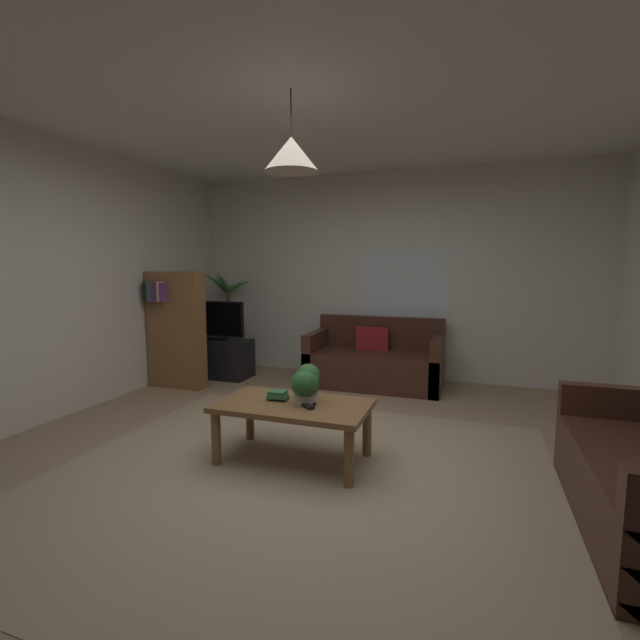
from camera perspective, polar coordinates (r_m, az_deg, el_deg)
floor at (r=3.43m, az=-1.74°, el=-18.48°), size 5.27×5.77×0.02m
rug at (r=3.25m, az=-3.08°, el=-19.67°), size 3.43×3.17×0.01m
wall_back at (r=5.91m, az=8.41°, el=5.63°), size 5.39×0.06×2.67m
wall_left at (r=4.76m, az=-33.47°, el=4.29°), size 0.06×5.77×2.67m
ceiling at (r=3.33m, az=-1.93°, el=28.49°), size 5.27×5.77×0.02m
window_pane at (r=5.84m, az=10.93°, el=4.33°), size 1.09×0.01×0.96m
couch_under_window at (r=5.55m, az=7.08°, el=-5.49°), size 1.61×0.82×0.82m
coffee_table at (r=3.39m, az=-3.46°, el=-11.68°), size 1.13×0.64×0.45m
book_on_table_0 at (r=3.46m, az=-5.35°, el=-9.96°), size 0.16×0.10×0.02m
book_on_table_1 at (r=3.44m, az=-5.50°, el=-9.68°), size 0.16×0.13×0.02m
book_on_table_2 at (r=3.44m, az=-5.48°, el=-9.26°), size 0.14×0.11×0.03m
remote_on_table_0 at (r=3.27m, az=-1.76°, el=-10.92°), size 0.15×0.14×0.02m
remote_on_table_1 at (r=3.37m, az=-1.00°, el=-10.37°), size 0.10×0.17×0.02m
potted_plant_on_table at (r=3.32m, az=-1.76°, el=-8.11°), size 0.21×0.25×0.29m
tv_stand at (r=6.08m, az=-13.05°, el=-4.77°), size 0.90×0.44×0.50m
tv at (r=5.98m, az=-13.29°, el=0.01°), size 0.82×0.16×0.51m
potted_palm_corner at (r=6.54m, az=-11.67°, el=-0.89°), size 0.73×0.81×1.44m
bookshelf_corner at (r=5.62m, az=-18.07°, el=-1.04°), size 0.70×0.31×1.40m
pendant_lamp at (r=3.31m, az=-3.71°, el=20.51°), size 0.38×0.38×0.56m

